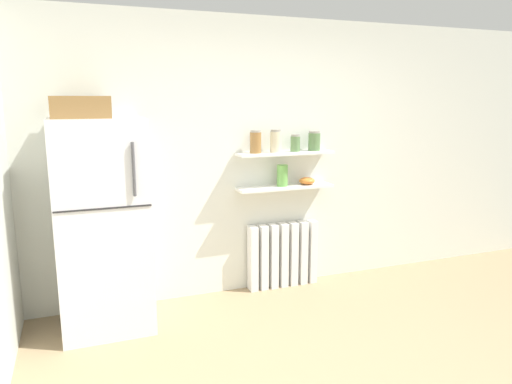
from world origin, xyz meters
TOP-DOWN VIEW (x-y plane):
  - ground_plane at (0.00, 0.50)m, footprint 7.04×7.04m
  - back_wall at (0.00, 2.05)m, footprint 7.04×0.10m
  - refrigerator at (-1.53, 1.67)m, footprint 0.70×0.70m
  - radiator at (0.17, 1.92)m, footprint 0.72×0.12m
  - wall_shelf_lower at (0.17, 1.89)m, footprint 0.95×0.22m
  - wall_shelf_upper at (0.17, 1.89)m, footprint 0.95×0.22m
  - storage_jar_0 at (-0.13, 1.89)m, footprint 0.11×0.11m
  - storage_jar_1 at (0.07, 1.89)m, footprint 0.11×0.11m
  - storage_jar_2 at (0.28, 1.89)m, footprint 0.09×0.09m
  - storage_jar_3 at (0.48, 1.89)m, footprint 0.12×0.12m
  - vase at (0.14, 1.89)m, footprint 0.10×0.10m
  - shelf_bowl at (0.41, 1.89)m, footprint 0.16×0.16m

SIDE VIEW (x-z plane):
  - ground_plane at x=0.00m, z-range 0.00..0.00m
  - radiator at x=0.17m, z-range 0.00..0.65m
  - refrigerator at x=-1.53m, z-range -0.05..1.83m
  - wall_shelf_lower at x=0.17m, z-range 1.00..1.03m
  - shelf_bowl at x=0.41m, z-range 1.03..1.10m
  - vase at x=0.14m, z-range 1.03..1.23m
  - back_wall at x=0.00m, z-range 0.00..2.60m
  - wall_shelf_upper at x=0.17m, z-range 1.33..1.36m
  - storage_jar_2 at x=0.28m, z-range 1.36..1.52m
  - storage_jar_3 at x=0.48m, z-range 1.36..1.55m
  - storage_jar_0 at x=-0.13m, z-range 1.36..1.57m
  - storage_jar_1 at x=0.07m, z-range 1.36..1.57m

